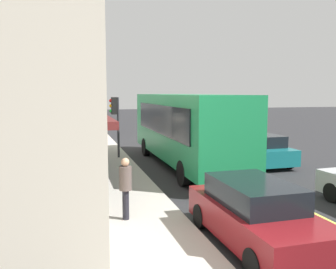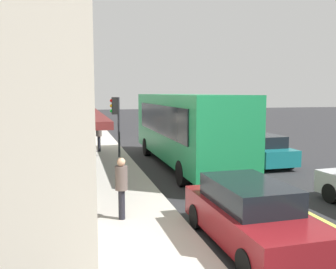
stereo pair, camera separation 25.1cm
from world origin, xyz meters
TOP-DOWN VIEW (x-y plane):
  - ground at (0.00, 0.00)m, footprint 120.00×120.00m
  - sidewalk at (0.00, 5.16)m, footprint 80.00×2.54m
  - lane_centre_stripe at (0.00, 0.00)m, footprint 36.00×0.16m
  - bus at (-2.50, 1.65)m, footprint 11.13×2.61m
  - traffic_light at (0.06, 4.62)m, footprint 0.30×0.52m
  - car_teal at (-2.93, -2.23)m, footprint 4.33×1.92m
  - car_maroon at (-11.70, 2.82)m, footprint 4.33×1.91m
  - pedestrian_at_corner at (2.23, 5.38)m, footprint 0.34×0.34m
  - pedestrian_near_storefront at (7.62, 5.38)m, footprint 0.34×0.34m
  - pedestrian_by_curb at (-9.57, 5.54)m, footprint 0.34×0.34m

SIDE VIEW (x-z plane):
  - ground at x=0.00m, z-range 0.00..0.00m
  - lane_centre_stripe at x=0.00m, z-range 0.00..0.01m
  - sidewalk at x=0.00m, z-range 0.00..0.15m
  - car_teal at x=-2.93m, z-range -0.02..1.50m
  - car_maroon at x=-11.70m, z-range -0.02..1.50m
  - pedestrian_near_storefront at x=7.62m, z-range 0.31..1.95m
  - pedestrian_by_curb at x=-9.57m, z-range 0.32..2.02m
  - pedestrian_at_corner at x=2.23m, z-range 0.35..2.21m
  - bus at x=-2.50m, z-range 0.24..3.74m
  - traffic_light at x=0.06m, z-range 0.93..4.13m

